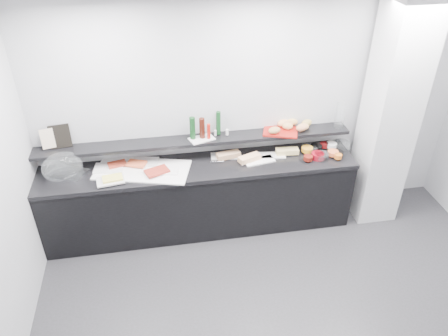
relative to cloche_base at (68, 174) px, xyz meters
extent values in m
plane|color=#2D2D30|center=(2.14, -1.74, -0.92)|extent=(5.00, 5.00, 0.00)
cube|color=#AEB1B5|center=(2.14, 0.26, 0.43)|extent=(5.00, 0.02, 2.70)
plane|color=white|center=(2.14, -1.74, 1.78)|extent=(5.00, 5.00, 0.00)
cube|color=silver|center=(3.64, -0.09, 0.43)|extent=(0.50, 0.50, 2.70)
cube|color=black|center=(1.44, -0.04, -0.50)|extent=(3.60, 0.60, 0.85)
cube|color=black|center=(1.44, -0.04, -0.05)|extent=(3.62, 0.62, 0.05)
cube|color=black|center=(1.44, 0.14, 0.21)|extent=(3.60, 0.25, 0.04)
cube|color=silver|center=(0.00, 0.00, 0.00)|extent=(0.47, 0.41, 0.04)
ellipsoid|color=white|center=(-0.03, -0.01, 0.11)|extent=(0.51, 0.42, 0.34)
cube|color=white|center=(0.81, -0.03, -0.01)|extent=(1.13, 0.75, 0.01)
cube|color=white|center=(0.44, 0.05, 0.00)|extent=(0.34, 0.25, 0.01)
cube|color=maroon|center=(0.53, 0.08, 0.02)|extent=(0.22, 0.17, 0.02)
cube|color=silver|center=(0.85, 0.11, 0.00)|extent=(0.32, 0.24, 0.01)
cube|color=#DE552D|center=(0.75, 0.06, 0.02)|extent=(0.25, 0.21, 0.02)
cube|color=silver|center=(0.47, -0.21, 0.00)|extent=(0.31, 0.23, 0.01)
cube|color=#ECDF5C|center=(0.49, -0.19, 0.02)|extent=(0.23, 0.17, 0.02)
cube|color=white|center=(1.08, -0.11, 0.00)|extent=(0.29, 0.22, 0.01)
cube|color=maroon|center=(0.97, -0.14, 0.02)|extent=(0.29, 0.24, 0.02)
cube|color=white|center=(1.78, 0.10, -0.01)|extent=(0.37, 0.18, 0.01)
cube|color=tan|center=(1.80, 0.06, 0.02)|extent=(0.29, 0.15, 0.06)
cylinder|color=#A8AAAF|center=(1.65, -0.03, 0.00)|extent=(0.16, 0.03, 0.01)
cube|color=white|center=(2.14, -0.07, -0.01)|extent=(0.37, 0.21, 0.01)
cube|color=#E7AD79|center=(2.03, -0.05, 0.02)|extent=(0.28, 0.19, 0.06)
cylinder|color=#ACAEB3|center=(1.98, -0.11, 0.00)|extent=(0.13, 0.10, 0.01)
cube|color=white|center=(2.31, 0.02, -0.01)|extent=(0.34, 0.18, 0.01)
cube|color=#DBC273|center=(2.50, 0.02, 0.02)|extent=(0.27, 0.13, 0.06)
cylinder|color=#B8BABF|center=(2.45, 0.01, 0.00)|extent=(0.16, 0.01, 0.01)
cylinder|color=white|center=(2.79, 0.05, 0.02)|extent=(0.21, 0.21, 0.07)
cylinder|color=orange|center=(2.74, 0.02, 0.03)|extent=(0.17, 0.17, 0.05)
cylinder|color=black|center=(2.87, 0.06, 0.02)|extent=(0.14, 0.14, 0.07)
cylinder|color=#5D0D0E|center=(2.98, 0.09, 0.03)|extent=(0.12, 0.12, 0.05)
cylinder|color=white|center=(3.20, 0.07, 0.02)|extent=(0.27, 0.27, 0.07)
cylinder|color=white|center=(3.06, 0.07, 0.03)|extent=(0.15, 0.15, 0.05)
cylinder|color=maroon|center=(2.82, -0.12, 0.02)|extent=(0.20, 0.20, 0.07)
cylinder|color=#5E140D|center=(2.69, -0.16, 0.03)|extent=(0.13, 0.13, 0.05)
cylinder|color=silver|center=(2.87, -0.14, 0.02)|extent=(0.19, 0.19, 0.07)
cylinder|color=orange|center=(3.01, -0.11, 0.03)|extent=(0.16, 0.16, 0.05)
cylinder|color=black|center=(3.07, -0.12, 0.02)|extent=(0.17, 0.17, 0.07)
cylinder|color=orange|center=(3.05, -0.19, 0.03)|extent=(0.10, 0.10, 0.05)
cube|color=black|center=(-0.04, 0.21, 0.36)|extent=(0.23, 0.10, 0.26)
cube|color=beige|center=(-0.15, 0.18, 0.36)|extent=(0.17, 0.09, 0.22)
cube|color=white|center=(1.50, 0.11, 0.24)|extent=(0.32, 0.25, 0.01)
cylinder|color=#0E3515|center=(1.40, 0.13, 0.37)|extent=(0.08, 0.08, 0.26)
cylinder|color=#37110A|center=(1.51, 0.14, 0.36)|extent=(0.08, 0.08, 0.24)
cylinder|color=#103B19|center=(1.71, 0.19, 0.38)|extent=(0.07, 0.07, 0.28)
cylinder|color=#B5160C|center=(1.58, 0.10, 0.33)|extent=(0.05, 0.05, 0.18)
cylinder|color=silver|center=(1.67, 0.15, 0.28)|extent=(0.03, 0.03, 0.07)
cylinder|color=white|center=(1.80, 0.15, 0.28)|extent=(0.03, 0.03, 0.07)
cube|color=maroon|center=(2.43, 0.12, 0.24)|extent=(0.46, 0.38, 0.02)
ellipsoid|color=#D68B51|center=(2.49, 0.23, 0.29)|extent=(0.18, 0.15, 0.08)
ellipsoid|color=tan|center=(2.60, 0.24, 0.29)|extent=(0.14, 0.11, 0.08)
ellipsoid|color=#AE8D42|center=(2.76, 0.19, 0.29)|extent=(0.16, 0.13, 0.08)
ellipsoid|color=#AA7741|center=(2.34, 0.07, 0.29)|extent=(0.16, 0.12, 0.08)
ellipsoid|color=#CC7F4E|center=(2.66, 0.08, 0.29)|extent=(0.14, 0.10, 0.08)
ellipsoid|color=tan|center=(2.69, 0.10, 0.29)|extent=(0.15, 0.10, 0.08)
ellipsoid|color=tan|center=(2.52, 0.14, 0.29)|extent=(0.14, 0.11, 0.08)
ellipsoid|color=#B57645|center=(2.53, 0.19, 0.29)|extent=(0.16, 0.12, 0.08)
cylinder|color=white|center=(3.14, 0.13, 0.38)|extent=(0.14, 0.14, 0.30)
camera|label=1|loc=(1.02, -4.18, 2.68)|focal=35.00mm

